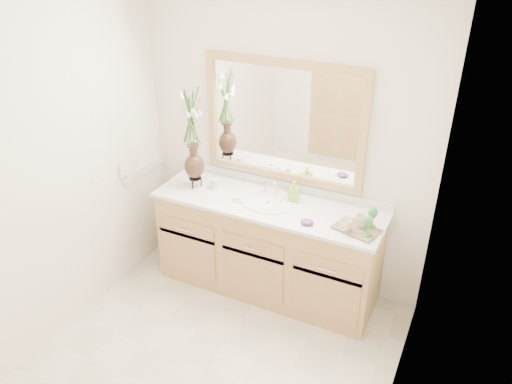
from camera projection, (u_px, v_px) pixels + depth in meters
The scene contains 20 objects.
floor at pixel (206, 370), 3.49m from camera, with size 2.60×2.60×0.00m, color beige.
ceiling at pixel (182, 9), 2.35m from camera, with size 2.40×2.60×0.02m, color white.
wall_back at pixel (284, 146), 3.95m from camera, with size 2.40×0.02×2.40m, color white.
wall_left at pixel (46, 183), 3.39m from camera, with size 0.02×2.60×2.40m, color white.
wall_right at pixel (404, 281), 2.46m from camera, with size 0.02×2.60×2.40m, color white.
vanity at pixel (268, 248), 4.11m from camera, with size 1.80×0.55×0.80m.
counter at pixel (268, 204), 3.91m from camera, with size 1.84×0.57×0.03m, color silver.
sink at pixel (267, 209), 3.91m from camera, with size 0.38×0.34×0.23m.
mirror at pixel (283, 122), 3.84m from camera, with size 1.32×0.04×0.97m.
switch_plate at pixel (125, 169), 4.09m from camera, with size 0.02×0.12×0.12m, color white.
flower_vase at pixel (192, 127), 3.89m from camera, with size 0.19×0.19×0.77m.
tumbler at pixel (214, 183), 4.10m from camera, with size 0.06×0.06×0.08m, color beige.
soap_dish at pixel (238, 199), 3.93m from camera, with size 0.09×0.09×0.03m.
soap_bottle at pixel (294, 192), 3.90m from camera, with size 0.07×0.07×0.15m, color #86CB2F.
purple_dish at pixel (307, 222), 3.61m from camera, with size 0.10×0.08×0.03m, color #582879.
tray at pixel (356, 229), 3.55m from camera, with size 0.31×0.21×0.02m, color brown.
mug_left at pixel (345, 224), 3.51m from camera, with size 0.09×0.08×0.09m, color beige.
mug_right at pixel (361, 220), 3.55m from camera, with size 0.09×0.09×0.09m, color beige.
goblet_front at pixel (368, 222), 3.42m from camera, with size 0.07×0.07×0.16m.
goblet_back at pixel (373, 214), 3.51m from camera, with size 0.07×0.07×0.15m.
Camera 1 is at (1.40, -2.08, 2.75)m, focal length 35.00 mm.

